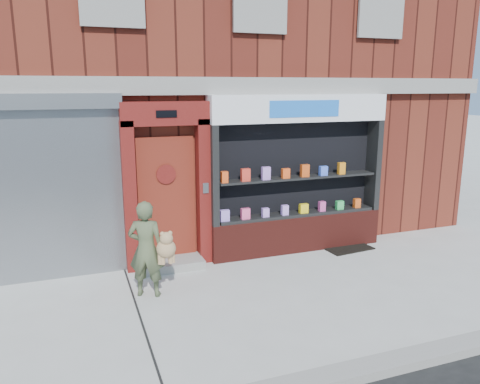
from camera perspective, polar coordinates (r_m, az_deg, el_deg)
ground at (r=7.17m, az=0.67°, el=-13.25°), size 80.00×80.00×0.00m
curb at (r=5.46m, az=9.34°, el=-21.85°), size 60.00×0.30×0.12m
building at (r=12.26m, az=-9.73°, el=16.60°), size 12.00×8.16×8.00m
shutter_bay at (r=8.11m, az=-24.81°, el=1.44°), size 3.10×0.30×3.04m
red_door_bay at (r=8.21m, az=-8.86°, el=0.75°), size 1.52×0.58×2.90m
pharmacy_bay at (r=8.99m, az=6.99°, el=1.31°), size 3.50×0.41×3.00m
woman at (r=7.23m, az=-11.11°, el=-6.81°), size 0.74×0.56×1.50m
doormat at (r=9.62m, az=12.82°, el=-6.57°), size 0.99×0.74×0.02m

